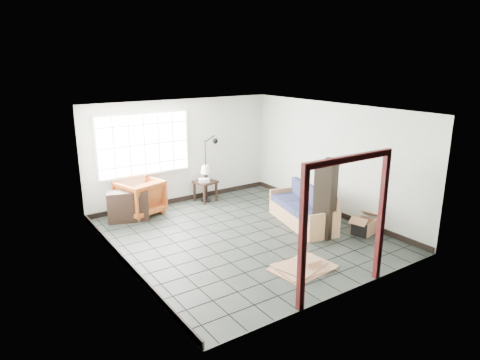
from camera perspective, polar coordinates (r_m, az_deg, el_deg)
ground at (r=8.96m, az=0.47°, el=-7.40°), size 5.50×5.50×0.00m
room_shell at (r=8.47m, az=0.38°, el=3.17°), size 5.02×5.52×2.61m
window_panel at (r=10.36m, az=-12.68°, el=4.66°), size 2.32×0.08×1.52m
doorway_trim at (r=6.57m, az=13.98°, el=-3.78°), size 1.80×0.08×2.20m
futon_sofa at (r=9.58m, az=8.62°, el=-4.07°), size 1.13×2.02×0.84m
armchair at (r=10.26m, az=-13.22°, el=-2.04°), size 1.10×1.07×0.92m
side_table at (r=10.97m, az=-4.65°, el=-0.59°), size 0.58×0.58×0.54m
table_lamp at (r=10.87m, az=-4.60°, el=1.33°), size 0.31×0.31×0.40m
projector at (r=10.83m, az=-4.84°, el=-0.03°), size 0.30×0.26×0.09m
floor_lamp at (r=10.88m, az=-3.96°, el=1.80°), size 0.47×0.29×1.70m
console_shelf at (r=9.95m, az=-14.70°, el=-3.40°), size 0.96×0.62×0.70m
tall_shelf at (r=8.79m, az=11.27°, el=-2.63°), size 0.44×0.50×1.57m
pot at (r=8.52m, az=11.81°, el=2.54°), size 0.18×0.18×0.11m
open_box at (r=9.37m, az=16.17°, el=-6.00°), size 0.80×0.53×0.42m
cardboard_pile at (r=7.71m, az=8.50°, el=-11.30°), size 1.16×0.88×0.16m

